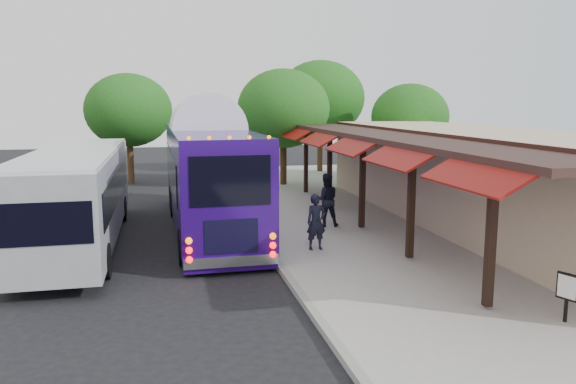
{
  "coord_description": "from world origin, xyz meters",
  "views": [
    {
      "loc": [
        -3.03,
        -14.5,
        4.65
      ],
      "look_at": [
        0.81,
        2.71,
        1.8
      ],
      "focal_mm": 35.0,
      "sensor_mm": 36.0,
      "label": 1
    }
  ],
  "objects": [
    {
      "name": "ground",
      "position": [
        0.0,
        0.0,
        0.0
      ],
      "size": [
        90.0,
        90.0,
        0.0
      ],
      "primitive_type": "plane",
      "color": "black",
      "rests_on": "ground"
    },
    {
      "name": "sidewalk",
      "position": [
        5.0,
        4.0,
        0.07
      ],
      "size": [
        10.0,
        40.0,
        0.15
      ],
      "primitive_type": "cube",
      "color": "#9E9B93",
      "rests_on": "ground"
    },
    {
      "name": "curb",
      "position": [
        0.05,
        4.0,
        0.07
      ],
      "size": [
        0.2,
        40.0,
        0.16
      ],
      "primitive_type": "cube",
      "color": "gray",
      "rests_on": "ground"
    },
    {
      "name": "station_shelter",
      "position": [
        8.38,
        4.0,
        1.85
      ],
      "size": [
        8.15,
        20.0,
        3.6
      ],
      "color": "tan",
      "rests_on": "ground"
    },
    {
      "name": "coach_bus",
      "position": [
        -1.45,
        6.05,
        2.12
      ],
      "size": [
        2.81,
        12.39,
        3.94
      ],
      "rotation": [
        0.0,
        0.0,
        0.02
      ],
      "color": "#270865",
      "rests_on": "ground"
    },
    {
      "name": "city_bus",
      "position": [
        -5.81,
        4.57,
        1.71
      ],
      "size": [
        2.6,
        11.55,
        3.1
      ],
      "rotation": [
        0.0,
        0.0,
        0.0
      ],
      "color": "gray",
      "rests_on": "ground"
    },
    {
      "name": "ped_a",
      "position": [
        1.46,
        1.69,
        1.01
      ],
      "size": [
        0.67,
        0.48,
        1.72
      ],
      "primitive_type": "imported",
      "rotation": [
        0.0,
        0.0,
        0.11
      ],
      "color": "black",
      "rests_on": "sidewalk"
    },
    {
      "name": "ped_b",
      "position": [
        2.66,
        4.74,
        1.12
      ],
      "size": [
        1.02,
        0.84,
        1.95
      ],
      "primitive_type": "imported",
      "rotation": [
        0.0,
        0.0,
        3.03
      ],
      "color": "black",
      "rests_on": "sidewalk"
    },
    {
      "name": "ped_c",
      "position": [
        0.6,
        10.04,
        0.93
      ],
      "size": [
        0.92,
        0.91,
        1.56
      ],
      "primitive_type": "imported",
      "rotation": [
        0.0,
        0.0,
        3.91
      ],
      "color": "black",
      "rests_on": "sidewalk"
    },
    {
      "name": "ped_d",
      "position": [
        1.96,
        14.0,
        1.06
      ],
      "size": [
        1.23,
        0.78,
        1.81
      ],
      "primitive_type": "imported",
      "rotation": [
        0.0,
        0.0,
        3.23
      ],
      "color": "black",
      "rests_on": "sidewalk"
    },
    {
      "name": "sign_board",
      "position": [
        4.95,
        -5.0,
        0.85
      ],
      "size": [
        0.2,
        0.45,
        1.04
      ],
      "rotation": [
        0.0,
        0.0,
        0.36
      ],
      "color": "black",
      "rests_on": "sidewalk"
    },
    {
      "name": "tree_left",
      "position": [
        3.37,
        15.36,
        4.27
      ],
      "size": [
        5.0,
        5.0,
        6.4
      ],
      "color": "#382314",
      "rests_on": "ground"
    },
    {
      "name": "tree_mid",
      "position": [
        6.94,
        20.66,
        4.85
      ],
      "size": [
        5.68,
        5.68,
        7.27
      ],
      "color": "#382314",
      "rests_on": "ground"
    },
    {
      "name": "tree_right",
      "position": [
        10.89,
        15.73,
        3.78
      ],
      "size": [
        4.43,
        4.43,
        5.68
      ],
      "color": "#382314",
      "rests_on": "ground"
    },
    {
      "name": "tree_far",
      "position": [
        -4.87,
        18.62,
        4.15
      ],
      "size": [
        4.87,
        4.87,
        6.23
      ],
      "color": "#382314",
      "rests_on": "ground"
    }
  ]
}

